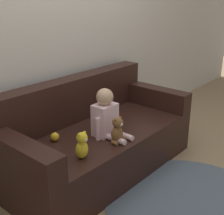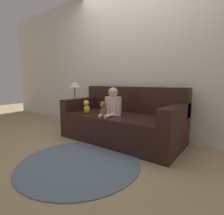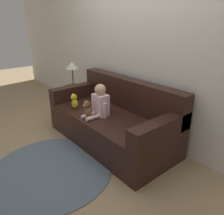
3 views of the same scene
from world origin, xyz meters
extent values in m
plane|color=#9E8460|center=(0.00, 0.00, 0.00)|extent=(12.00, 12.00, 0.00)
cube|color=silver|center=(0.00, 0.51, 1.30)|extent=(8.00, 0.05, 2.60)
cube|color=black|center=(0.00, 0.00, 0.20)|extent=(1.81, 0.85, 0.41)
cube|color=black|center=(0.00, 0.34, 0.61)|extent=(1.81, 0.18, 0.41)
cube|color=black|center=(-0.83, 0.00, 0.51)|extent=(0.16, 0.85, 0.20)
cube|color=black|center=(0.83, 0.00, 0.51)|extent=(0.16, 0.85, 0.20)
cube|color=silver|center=(-0.05, -0.12, 0.54)|extent=(0.19, 0.15, 0.27)
sphere|color=tan|center=(-0.05, -0.12, 0.75)|extent=(0.14, 0.14, 0.14)
cylinder|color=silver|center=(-0.10, -0.28, 0.43)|extent=(0.05, 0.19, 0.05)
cylinder|color=silver|center=(0.00, -0.28, 0.43)|extent=(0.05, 0.19, 0.05)
cylinder|color=silver|center=(-0.16, -0.14, 0.50)|extent=(0.04, 0.04, 0.19)
cylinder|color=silver|center=(0.06, -0.14, 0.50)|extent=(0.04, 0.04, 0.19)
ellipsoid|color=brown|center=(-0.09, -0.29, 0.48)|extent=(0.11, 0.09, 0.14)
sphere|color=brown|center=(-0.09, -0.29, 0.58)|extent=(0.09, 0.09, 0.09)
sphere|color=brown|center=(-0.12, -0.29, 0.61)|extent=(0.02, 0.02, 0.02)
sphere|color=brown|center=(-0.07, -0.29, 0.61)|extent=(0.02, 0.02, 0.02)
sphere|color=beige|center=(-0.09, -0.33, 0.58)|extent=(0.03, 0.03, 0.03)
cylinder|color=brown|center=(-0.14, -0.30, 0.42)|extent=(0.04, 0.06, 0.04)
cylinder|color=brown|center=(-0.05, -0.30, 0.42)|extent=(0.04, 0.06, 0.04)
ellipsoid|color=yellow|center=(-0.46, -0.26, 0.48)|extent=(0.10, 0.08, 0.14)
sphere|color=yellow|center=(-0.46, -0.26, 0.57)|extent=(0.08, 0.08, 0.08)
sphere|color=yellow|center=(-0.49, -0.26, 0.60)|extent=(0.02, 0.02, 0.02)
sphere|color=yellow|center=(-0.43, -0.26, 0.60)|extent=(0.02, 0.02, 0.02)
sphere|color=beige|center=(-0.46, -0.30, 0.57)|extent=(0.03, 0.03, 0.03)
sphere|color=gold|center=(-0.41, 0.11, 0.44)|extent=(0.07, 0.07, 0.07)
cylinder|color=slate|center=(0.07, -0.91, 0.01)|extent=(1.34, 1.34, 0.01)
camera|label=1|loc=(-1.85, -1.74, 1.56)|focal=50.00mm
camera|label=2|loc=(1.47, -2.17, 0.90)|focal=28.00mm
camera|label=3|loc=(2.04, -1.66, 1.54)|focal=35.00mm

